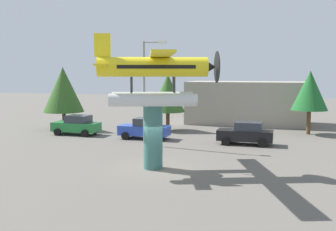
{
  "coord_description": "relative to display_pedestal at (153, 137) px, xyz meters",
  "views": [
    {
      "loc": [
        7.12,
        -20.72,
        5.5
      ],
      "look_at": [
        0.0,
        3.0,
        2.77
      ],
      "focal_mm": 41.27,
      "sensor_mm": 36.0,
      "label": 1
    }
  ],
  "objects": [
    {
      "name": "storefront_building",
      "position": [
        3.32,
        22.0,
        0.44
      ],
      "size": [
        12.63,
        6.26,
        4.57
      ],
      "primitive_type": "cube",
      "color": "#9E9384",
      "rests_on": "ground"
    },
    {
      "name": "car_far_black",
      "position": [
        4.42,
        9.16,
        -0.96
      ],
      "size": [
        4.2,
        2.02,
        1.76
      ],
      "rotation": [
        0.0,
        0.0,
        3.14
      ],
      "color": "black",
      "rests_on": "ground"
    },
    {
      "name": "display_pedestal",
      "position": [
        0.0,
        0.0,
        0.0
      ],
      "size": [
        1.1,
        1.1,
        3.69
      ],
      "primitive_type": "cylinder",
      "color": "#386B66",
      "rests_on": "ground"
    },
    {
      "name": "car_mid_blue",
      "position": [
        -3.92,
        9.33,
        -0.96
      ],
      "size": [
        4.2,
        2.02,
        1.76
      ],
      "rotation": [
        0.0,
        0.0,
        3.14
      ],
      "color": "#2847B7",
      "rests_on": "ground"
    },
    {
      "name": "streetlight_primary",
      "position": [
        -2.78,
        6.63,
        2.73
      ],
      "size": [
        1.84,
        0.28,
        7.88
      ],
      "color": "gray",
      "rests_on": "ground"
    },
    {
      "name": "tree_east",
      "position": [
        -3.47,
        14.5,
        1.76
      ],
      "size": [
        3.27,
        3.27,
        5.44
      ],
      "color": "brown",
      "rests_on": "ground"
    },
    {
      "name": "floatplane_monument",
      "position": [
        0.12,
        0.04,
        3.52
      ],
      "size": [
        7.2,
        10.15,
        4.0
      ],
      "rotation": [
        0.0,
        0.0,
        0.35
      ],
      "color": "silver",
      "rests_on": "display_pedestal"
    },
    {
      "name": "tree_center_back",
      "position": [
        9.35,
        15.91,
        2.09
      ],
      "size": [
        3.19,
        3.19,
        5.73
      ],
      "color": "brown",
      "rests_on": "ground"
    },
    {
      "name": "ground_plane",
      "position": [
        0.0,
        0.0,
        -1.84
      ],
      "size": [
        140.0,
        140.0,
        0.0
      ],
      "primitive_type": "plane",
      "color": "#605B54"
    },
    {
      "name": "tree_west",
      "position": [
        -13.42,
        12.28,
        2.05
      ],
      "size": [
        3.92,
        3.92,
        6.08
      ],
      "color": "brown",
      "rests_on": "ground"
    },
    {
      "name": "car_near_green",
      "position": [
        -10.49,
        9.59,
        -0.96
      ],
      "size": [
        4.2,
        2.02,
        1.76
      ],
      "rotation": [
        0.0,
        0.0,
        3.14
      ],
      "color": "#237A38",
      "rests_on": "ground"
    }
  ]
}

